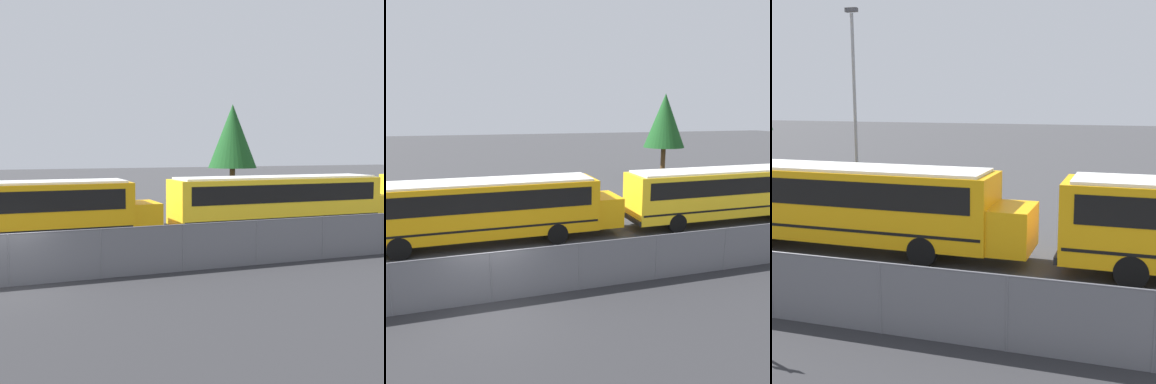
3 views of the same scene
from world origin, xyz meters
The scene contains 2 objects.
school_bus_1 centered at (-13.29, 6.11, 1.84)m, with size 12.67×2.45×3.09m.
light_pole centered at (-16.75, 12.89, 5.25)m, with size 0.60×0.24×9.71m.
Camera 3 is at (-3.65, -10.74, 5.52)m, focal length 50.00 mm.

